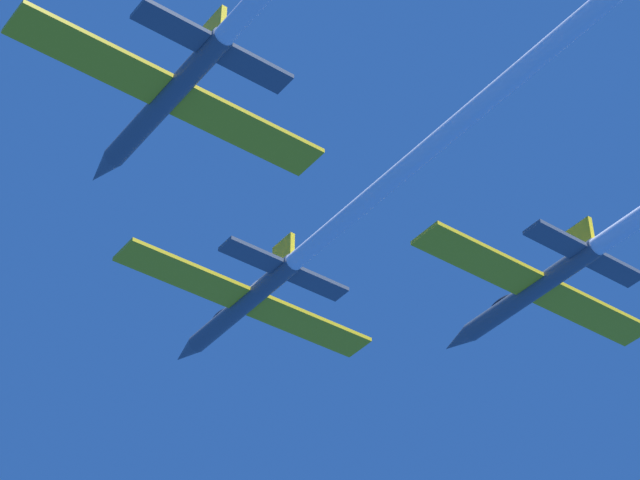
# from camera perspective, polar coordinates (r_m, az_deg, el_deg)

# --- Properties ---
(jet_lead) EXTENTS (16.59, 50.35, 2.75)m
(jet_lead) POSITION_cam_1_polar(r_m,az_deg,el_deg) (66.18, 3.25, 2.74)
(jet_lead) COLOR #4C5660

